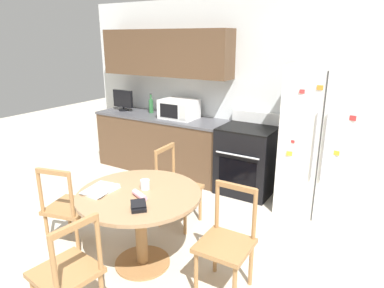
% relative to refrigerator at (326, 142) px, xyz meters
% --- Properties ---
extents(ground_plane, '(14.00, 14.00, 0.00)m').
position_rel_refrigerator_xyz_m(ground_plane, '(-1.35, -2.21, -0.89)').
color(ground_plane, beige).
extents(back_wall, '(5.20, 0.44, 2.60)m').
position_rel_refrigerator_xyz_m(back_wall, '(-1.65, 0.38, 0.56)').
color(back_wall, silver).
rests_on(back_wall, ground_plane).
extents(kitchen_counter, '(2.19, 0.64, 0.90)m').
position_rel_refrigerator_xyz_m(kitchen_counter, '(-2.46, 0.08, -0.44)').
color(kitchen_counter, brown).
rests_on(kitchen_counter, ground_plane).
extents(refrigerator, '(0.93, 0.77, 1.78)m').
position_rel_refrigerator_xyz_m(refrigerator, '(0.00, 0.00, 0.00)').
color(refrigerator, white).
rests_on(refrigerator, ground_plane).
extents(oven_range, '(0.72, 0.68, 1.08)m').
position_rel_refrigerator_xyz_m(oven_range, '(-0.99, 0.06, -0.42)').
color(oven_range, black).
rests_on(oven_range, ground_plane).
extents(microwave, '(0.53, 0.40, 0.28)m').
position_rel_refrigerator_xyz_m(microwave, '(-2.13, 0.09, 0.15)').
color(microwave, white).
rests_on(microwave, kitchen_counter).
extents(countertop_tv, '(0.38, 0.16, 0.34)m').
position_rel_refrigerator_xyz_m(countertop_tv, '(-3.23, 0.09, 0.19)').
color(countertop_tv, black).
rests_on(countertop_tv, kitchen_counter).
extents(counter_bottle, '(0.07, 0.07, 0.31)m').
position_rel_refrigerator_xyz_m(counter_bottle, '(-2.73, 0.18, 0.13)').
color(counter_bottle, '#2D6B38').
rests_on(counter_bottle, kitchen_counter).
extents(dining_table, '(1.11, 1.11, 0.74)m').
position_rel_refrigerator_xyz_m(dining_table, '(-1.20, -1.97, -0.31)').
color(dining_table, '#997551').
rests_on(dining_table, ground_plane).
extents(dining_chair_right, '(0.42, 0.42, 0.90)m').
position_rel_refrigerator_xyz_m(dining_chair_right, '(-0.38, -1.85, -0.45)').
color(dining_chair_right, '#9E7042').
rests_on(dining_chair_right, ground_plane).
extents(dining_chair_left, '(0.51, 0.51, 0.90)m').
position_rel_refrigerator_xyz_m(dining_chair_left, '(-2.00, -2.12, -0.45)').
color(dining_chair_left, '#9E7042').
rests_on(dining_chair_left, ground_plane).
extents(dining_chair_near, '(0.47, 0.47, 0.90)m').
position_rel_refrigerator_xyz_m(dining_chair_near, '(-1.19, -2.79, -0.45)').
color(dining_chair_near, '#9E7042').
rests_on(dining_chair_near, ground_plane).
extents(dining_chair_far, '(0.43, 0.43, 0.90)m').
position_rel_refrigerator_xyz_m(dining_chair_far, '(-1.33, -1.16, -0.45)').
color(dining_chair_far, '#9E7042').
rests_on(dining_chair_far, ground_plane).
extents(candle_glass, '(0.08, 0.08, 0.09)m').
position_rel_refrigerator_xyz_m(candle_glass, '(-1.20, -1.88, -0.11)').
color(candle_glass, silver).
rests_on(candle_glass, dining_table).
extents(folded_napkin, '(0.19, 0.12, 0.05)m').
position_rel_refrigerator_xyz_m(folded_napkin, '(-1.12, -2.05, -0.12)').
color(folded_napkin, pink).
rests_on(folded_napkin, dining_table).
extents(wallet, '(0.17, 0.17, 0.07)m').
position_rel_refrigerator_xyz_m(wallet, '(-1.00, -2.22, -0.12)').
color(wallet, black).
rests_on(wallet, dining_table).
extents(mail_stack, '(0.26, 0.33, 0.02)m').
position_rel_refrigerator_xyz_m(mail_stack, '(-1.52, -2.13, -0.14)').
color(mail_stack, white).
rests_on(mail_stack, dining_table).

